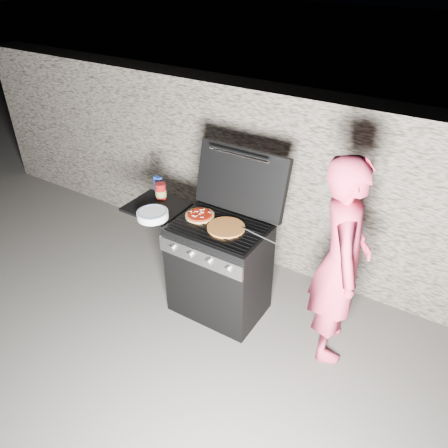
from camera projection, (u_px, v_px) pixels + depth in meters
The scene contains 10 objects.
ground at pixel (220, 307), 4.11m from camera, with size 50.00×50.00×0.00m, color #4F4B47.
stone_wall at pixel (275, 179), 4.37m from camera, with size 8.00×0.35×1.80m, color gray.
gas_grill at pixel (196, 260), 3.98m from camera, with size 1.34×0.79×0.91m, color black, non-canonical shape.
pizza_topped at pixel (200, 215), 3.74m from camera, with size 0.25×0.25×0.03m, color tan, non-canonical shape.
pizza_plain at pixel (226, 227), 3.59m from camera, with size 0.32×0.32×0.02m, color gold.
sauce_jar at pixel (161, 191), 4.00m from camera, with size 0.10×0.10×0.15m, color maroon.
blue_carton at pixel (158, 184), 4.10m from camera, with size 0.07×0.04×0.16m, color #1D40AC.
plate_stack at pixel (153, 215), 3.73m from camera, with size 0.27×0.27×0.06m, color white.
person at pixel (341, 262), 3.28m from camera, with size 0.63×0.42×1.74m, color #E23C5F.
tongs at pixel (257, 234), 3.44m from camera, with size 0.01×0.01×0.47m, color #242424.
Camera 1 is at (1.65, -2.55, 2.88)m, focal length 35.00 mm.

